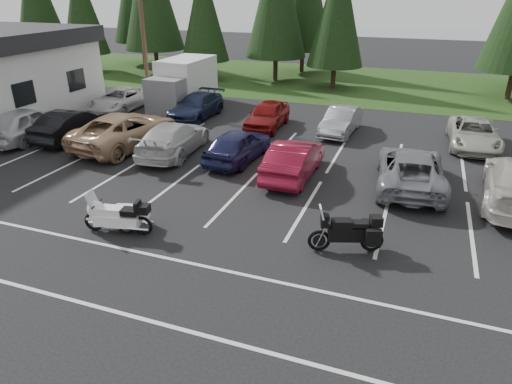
% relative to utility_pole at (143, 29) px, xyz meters
% --- Properties ---
extents(ground, '(120.00, 120.00, 0.00)m').
position_rel_utility_pole_xyz_m(ground, '(10.00, -12.00, -4.70)').
color(ground, black).
rests_on(ground, ground).
extents(grass_strip, '(80.00, 16.00, 0.01)m').
position_rel_utility_pole_xyz_m(grass_strip, '(10.00, 12.00, -4.69)').
color(grass_strip, '#1C3812').
rests_on(grass_strip, ground).
extents(lake_water, '(70.00, 50.00, 0.02)m').
position_rel_utility_pole_xyz_m(lake_water, '(14.00, 43.00, -4.70)').
color(lake_water, gray).
rests_on(lake_water, ground).
extents(utility_pole, '(1.60, 0.26, 9.00)m').
position_rel_utility_pole_xyz_m(utility_pole, '(0.00, 0.00, 0.00)').
color(utility_pole, '#473321').
rests_on(utility_pole, ground).
extents(box_truck, '(2.40, 5.60, 2.90)m').
position_rel_utility_pole_xyz_m(box_truck, '(2.00, 0.50, -3.25)').
color(box_truck, silver).
rests_on(box_truck, ground).
extents(stall_markings, '(32.00, 16.00, 0.01)m').
position_rel_utility_pole_xyz_m(stall_markings, '(10.00, -10.00, -4.69)').
color(stall_markings, silver).
rests_on(stall_markings, ground).
extents(conifer_1, '(3.96, 3.96, 9.22)m').
position_rel_utility_pole_xyz_m(conifer_1, '(-12.00, 9.20, 0.69)').
color(conifer_1, '#332316').
rests_on(conifer_1, ground).
extents(conifer_3, '(3.87, 3.87, 9.02)m').
position_rel_utility_pole_xyz_m(conifer_3, '(-0.50, 9.40, 0.57)').
color(conifer_3, '#332316').
rests_on(conifer_3, ground).
extents(conifer_5, '(4.14, 4.14, 9.63)m').
position_rel_utility_pole_xyz_m(conifer_5, '(10.00, 9.60, 0.93)').
color(conifer_5, '#332316').
rests_on(conifer_5, ground).
extents(car_near_0, '(2.29, 4.98, 1.65)m').
position_rel_utility_pole_xyz_m(car_near_0, '(-1.94, -8.18, -3.87)').
color(car_near_0, silver).
rests_on(car_near_0, ground).
extents(car_near_1, '(1.66, 4.61, 1.51)m').
position_rel_utility_pole_xyz_m(car_near_1, '(0.18, -7.35, -3.94)').
color(car_near_1, black).
rests_on(car_near_1, ground).
extents(car_near_2, '(3.32, 6.16, 1.64)m').
position_rel_utility_pole_xyz_m(car_near_2, '(3.33, -7.37, -3.88)').
color(car_near_2, tan).
rests_on(car_near_2, ground).
extents(car_near_3, '(2.54, 5.23, 1.47)m').
position_rel_utility_pole_xyz_m(car_near_3, '(6.02, -7.52, -3.96)').
color(car_near_3, '#B9B9B7').
rests_on(car_near_3, ground).
extents(car_near_4, '(2.02, 4.36, 1.45)m').
position_rel_utility_pole_xyz_m(car_near_4, '(9.18, -7.36, -3.97)').
color(car_near_4, '#1B1B44').
rests_on(car_near_4, ground).
extents(car_near_5, '(1.57, 4.49, 1.48)m').
position_rel_utility_pole_xyz_m(car_near_5, '(12.00, -8.28, -3.96)').
color(car_near_5, maroon).
rests_on(car_near_5, ground).
extents(car_near_6, '(2.92, 5.50, 1.47)m').
position_rel_utility_pole_xyz_m(car_near_6, '(16.50, -7.73, -3.96)').
color(car_near_6, slate).
rests_on(car_near_6, ground).
extents(car_far_0, '(2.56, 5.00, 1.35)m').
position_rel_utility_pole_xyz_m(car_far_0, '(-1.10, -1.62, -4.02)').
color(car_far_0, silver).
rests_on(car_far_0, ground).
extents(car_far_1, '(1.92, 4.71, 1.37)m').
position_rel_utility_pole_xyz_m(car_far_1, '(4.17, -1.58, -4.01)').
color(car_far_1, '#161D37').
rests_on(car_far_1, ground).
extents(car_far_2, '(1.80, 4.28, 1.44)m').
position_rel_utility_pole_xyz_m(car_far_2, '(8.74, -2.07, -3.98)').
color(car_far_2, maroon).
rests_on(car_far_2, ground).
extents(car_far_3, '(1.69, 4.15, 1.34)m').
position_rel_utility_pole_xyz_m(car_far_3, '(12.69, -1.69, -4.03)').
color(car_far_3, gray).
rests_on(car_far_3, ground).
extents(car_far_4, '(2.38, 4.85, 1.33)m').
position_rel_utility_pole_xyz_m(car_far_4, '(19.10, -1.72, -4.03)').
color(car_far_4, '#AAA89C').
rests_on(car_far_4, ground).
extents(touring_motorcycle, '(2.60, 1.22, 1.38)m').
position_rel_utility_pole_xyz_m(touring_motorcycle, '(8.08, -14.70, -4.01)').
color(touring_motorcycle, white).
rests_on(touring_motorcycle, ground).
extents(cargo_trailer, '(1.65, 1.19, 0.68)m').
position_rel_utility_pole_xyz_m(cargo_trailer, '(8.22, -14.25, -4.36)').
color(cargo_trailer, silver).
rests_on(cargo_trailer, ground).
extents(adventure_motorcycle, '(2.59, 1.61, 1.49)m').
position_rel_utility_pole_xyz_m(adventure_motorcycle, '(15.01, -13.32, -3.95)').
color(adventure_motorcycle, black).
rests_on(adventure_motorcycle, ground).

